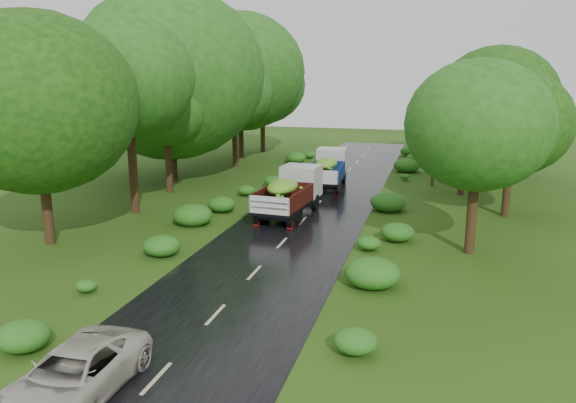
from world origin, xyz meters
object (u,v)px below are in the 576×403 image
(car, at_px, (73,375))
(truck_near, at_px, (291,191))
(truck_far, at_px, (329,167))
(utility_pole, at_px, (435,132))

(car, bearing_deg, truck_near, 88.00)
(truck_far, height_order, utility_pole, utility_pole)
(truck_near, xyz_separation_m, car, (-0.58, -18.25, -0.76))
(truck_near, distance_m, utility_pole, 12.72)
(truck_far, height_order, car, truck_far)
(truck_near, height_order, car, truck_near)
(truck_near, bearing_deg, utility_pole, 58.85)
(truck_near, distance_m, truck_far, 8.01)
(truck_near, relative_size, utility_pole, 0.84)
(truck_far, relative_size, car, 1.30)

